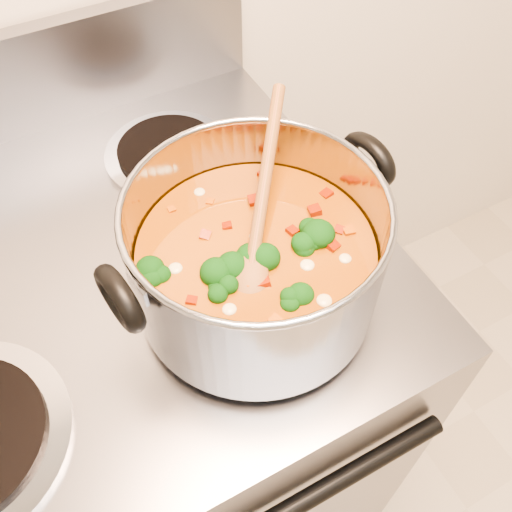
{
  "coord_description": "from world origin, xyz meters",
  "views": [
    {
      "loc": [
        -0.08,
        0.68,
        1.51
      ],
      "look_at": [
        0.11,
        1.02,
        1.01
      ],
      "focal_mm": 40.0,
      "sensor_mm": 36.0,
      "label": 1
    }
  ],
  "objects": [
    {
      "name": "wooden_spoon",
      "position": [
        0.11,
        1.03,
        1.05
      ],
      "size": [
        0.18,
        0.22,
        0.11
      ],
      "rotation": [
        0.0,
        0.0,
        0.92
      ],
      "color": "brown",
      "rests_on": "stockpot"
    },
    {
      "name": "electric_range",
      "position": [
        -0.07,
        1.16,
        0.47
      ],
      "size": [
        0.77,
        0.7,
        1.08
      ],
      "color": "gray",
      "rests_on": "ground"
    },
    {
      "name": "stockpot",
      "position": [
        0.11,
        1.02,
        1.01
      ],
      "size": [
        0.34,
        0.28,
        0.17
      ],
      "rotation": [
        0.0,
        0.0,
        0.14
      ],
      "color": "#9899A0",
      "rests_on": "electric_range"
    },
    {
      "name": "cooktop_crumbs",
      "position": [
        0.02,
        1.04,
        0.92
      ],
      "size": [
        0.3,
        0.27,
        0.01
      ],
      "color": "black",
      "rests_on": "electric_range"
    }
  ]
}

